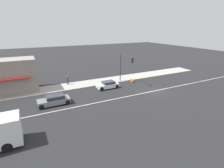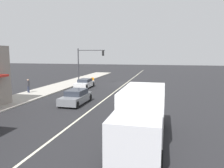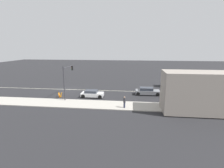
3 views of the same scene
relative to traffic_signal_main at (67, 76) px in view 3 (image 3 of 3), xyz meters
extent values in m
plane|color=#232326|center=(-6.12, 15.70, -3.90)|extent=(160.00, 160.00, 0.00)
cube|color=#A8A399|center=(2.88, 16.20, -3.84)|extent=(4.00, 73.00, 0.12)
cube|color=beige|center=(-6.12, -2.30, -3.90)|extent=(0.16, 60.00, 0.01)
cube|color=gray|center=(4.37, 20.67, -1.03)|extent=(4.26, 10.95, 5.49)
cube|color=red|center=(1.89, 20.67, -0.98)|extent=(0.70, 8.76, 0.20)
cylinder|color=#333338|center=(1.43, 0.01, -0.98)|extent=(0.18, 0.18, 5.60)
cylinder|color=#333338|center=(-0.82, 0.01, 1.52)|extent=(4.50, 0.12, 0.12)
cube|color=black|center=(-2.77, 0.01, 1.07)|extent=(0.28, 0.24, 0.84)
sphere|color=red|center=(-2.77, -0.12, 1.34)|extent=(0.18, 0.18, 0.18)
sphere|color=gold|center=(-2.77, -0.12, 1.07)|extent=(0.18, 0.18, 0.18)
sphere|color=green|center=(-2.77, -0.12, 0.80)|extent=(0.18, 0.18, 0.18)
cylinder|color=#282D42|center=(3.98, 9.99, -3.38)|extent=(0.26, 0.26, 0.79)
cylinder|color=#333338|center=(3.98, 9.99, -2.66)|extent=(0.34, 0.34, 0.66)
sphere|color=tan|center=(3.98, 9.99, -2.22)|extent=(0.22, 0.22, 0.22)
cube|color=orange|center=(-0.39, -1.78, -3.47)|extent=(0.45, 0.21, 0.84)
cube|color=orange|center=(-0.39, -1.46, -3.47)|extent=(0.45, 0.21, 0.84)
cube|color=silver|center=(-11.12, 24.40, -2.68)|extent=(2.28, 2.20, 1.90)
cube|color=white|center=(-11.12, 20.55, -2.33)|extent=(2.40, 5.10, 2.60)
cylinder|color=black|center=(-12.20, 24.60, -3.45)|extent=(0.28, 0.90, 0.90)
cylinder|color=black|center=(-10.04, 24.60, -3.45)|extent=(0.28, 0.90, 0.90)
cylinder|color=black|center=(-12.20, 19.30, -3.45)|extent=(0.28, 0.90, 0.90)
cylinder|color=black|center=(-10.04, 19.30, -3.45)|extent=(0.28, 0.90, 0.90)
cylinder|color=black|center=(-2.25, 25.51, -3.42)|extent=(0.30, 0.96, 0.96)
cube|color=slate|center=(-3.92, 13.89, -3.37)|extent=(1.87, 4.39, 0.69)
cube|color=#2D333D|center=(-3.92, 13.67, -2.77)|extent=(1.59, 2.41, 0.51)
cylinder|color=black|center=(-4.76, 15.64, -3.56)|extent=(0.22, 0.68, 0.68)
cylinder|color=black|center=(-3.09, 15.64, -3.56)|extent=(0.22, 0.68, 0.68)
cylinder|color=black|center=(-4.76, 12.14, -3.56)|extent=(0.22, 0.68, 0.68)
cylinder|color=black|center=(-3.09, 12.14, -3.56)|extent=(0.22, 0.68, 0.68)
cube|color=silver|center=(-1.12, 4.07, -3.39)|extent=(1.80, 3.87, 0.65)
cube|color=#2D333D|center=(-1.12, 3.88, -2.85)|extent=(1.53, 2.13, 0.43)
cylinder|color=black|center=(-1.93, 5.56, -3.56)|extent=(0.22, 0.69, 0.69)
cylinder|color=black|center=(-0.32, 5.56, -3.56)|extent=(0.22, 0.69, 0.69)
cylinder|color=black|center=(-1.93, 2.58, -3.56)|extent=(0.22, 0.69, 0.69)
cylinder|color=black|center=(-0.32, 2.58, -3.56)|extent=(0.22, 0.69, 0.69)
camera|label=1|loc=(-27.93, 16.93, 6.72)|focal=28.00mm
camera|label=2|loc=(-12.28, 33.39, 0.98)|focal=35.00mm
camera|label=3|loc=(28.11, 11.08, 4.94)|focal=28.00mm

